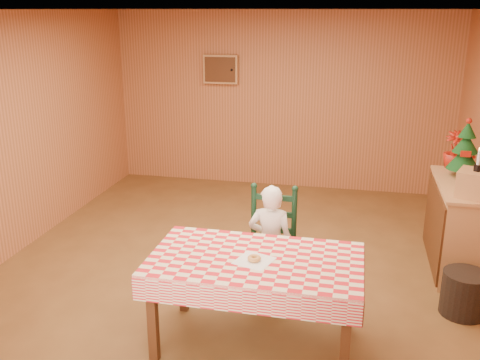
{
  "coord_description": "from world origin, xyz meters",
  "views": [
    {
      "loc": [
        1.12,
        -4.83,
        2.61
      ],
      "look_at": [
        0.0,
        0.2,
        0.95
      ],
      "focal_mm": 40.0,
      "sensor_mm": 36.0,
      "label": 1
    }
  ],
  "objects_px": {
    "ladder_chair": "(271,247)",
    "storage_bin": "(464,293)",
    "shelf_unit": "(459,226)",
    "christmas_tree": "(465,150)",
    "seated_child": "(270,244)",
    "crate": "(475,184)",
    "dining_table": "(255,268)"
  },
  "relations": [
    {
      "from": "dining_table",
      "to": "ladder_chair",
      "type": "height_order",
      "value": "ladder_chair"
    },
    {
      "from": "dining_table",
      "to": "seated_child",
      "type": "xyz_separation_m",
      "value": [
        -0.0,
        0.73,
        -0.13
      ]
    },
    {
      "from": "ladder_chair",
      "to": "christmas_tree",
      "type": "relative_size",
      "value": 1.74
    },
    {
      "from": "storage_bin",
      "to": "ladder_chair",
      "type": "bearing_deg",
      "value": -177.97
    },
    {
      "from": "seated_child",
      "to": "storage_bin",
      "type": "xyz_separation_m",
      "value": [
        1.73,
        0.12,
        -0.36
      ]
    },
    {
      "from": "crate",
      "to": "christmas_tree",
      "type": "bearing_deg",
      "value": 90.0
    },
    {
      "from": "dining_table",
      "to": "christmas_tree",
      "type": "relative_size",
      "value": 2.67
    },
    {
      "from": "shelf_unit",
      "to": "dining_table",
      "type": "bearing_deg",
      "value": -135.18
    },
    {
      "from": "seated_child",
      "to": "dining_table",
      "type": "bearing_deg",
      "value": 90.0
    },
    {
      "from": "shelf_unit",
      "to": "crate",
      "type": "height_order",
      "value": "crate"
    },
    {
      "from": "ladder_chair",
      "to": "storage_bin",
      "type": "xyz_separation_m",
      "value": [
        1.73,
        0.06,
        -0.3
      ]
    },
    {
      "from": "dining_table",
      "to": "ladder_chair",
      "type": "distance_m",
      "value": 0.81
    },
    {
      "from": "seated_child",
      "to": "shelf_unit",
      "type": "height_order",
      "value": "seated_child"
    },
    {
      "from": "storage_bin",
      "to": "christmas_tree",
      "type": "bearing_deg",
      "value": 86.01
    },
    {
      "from": "christmas_tree",
      "to": "shelf_unit",
      "type": "bearing_deg",
      "value": -91.98
    },
    {
      "from": "crate",
      "to": "storage_bin",
      "type": "bearing_deg",
      "value": -98.72
    },
    {
      "from": "dining_table",
      "to": "seated_child",
      "type": "distance_m",
      "value": 0.74
    },
    {
      "from": "storage_bin",
      "to": "shelf_unit",
      "type": "bearing_deg",
      "value": 85.47
    },
    {
      "from": "ladder_chair",
      "to": "crate",
      "type": "bearing_deg",
      "value": 18.45
    },
    {
      "from": "crate",
      "to": "christmas_tree",
      "type": "height_order",
      "value": "christmas_tree"
    },
    {
      "from": "dining_table",
      "to": "shelf_unit",
      "type": "xyz_separation_m",
      "value": [
        1.8,
        1.79,
        -0.22
      ]
    },
    {
      "from": "christmas_tree",
      "to": "crate",
      "type": "bearing_deg",
      "value": -90.0
    },
    {
      "from": "seated_child",
      "to": "crate",
      "type": "bearing_deg",
      "value": -159.94
    },
    {
      "from": "dining_table",
      "to": "shelf_unit",
      "type": "height_order",
      "value": "shelf_unit"
    },
    {
      "from": "ladder_chair",
      "to": "seated_child",
      "type": "xyz_separation_m",
      "value": [
        -0.0,
        -0.06,
        0.06
      ]
    },
    {
      "from": "crate",
      "to": "christmas_tree",
      "type": "relative_size",
      "value": 0.48
    },
    {
      "from": "shelf_unit",
      "to": "christmas_tree",
      "type": "height_order",
      "value": "christmas_tree"
    },
    {
      "from": "dining_table",
      "to": "christmas_tree",
      "type": "distance_m",
      "value": 2.78
    },
    {
      "from": "ladder_chair",
      "to": "storage_bin",
      "type": "relative_size",
      "value": 2.71
    },
    {
      "from": "ladder_chair",
      "to": "shelf_unit",
      "type": "xyz_separation_m",
      "value": [
        1.8,
        1.0,
        -0.04
      ]
    },
    {
      "from": "shelf_unit",
      "to": "christmas_tree",
      "type": "distance_m",
      "value": 0.79
    },
    {
      "from": "shelf_unit",
      "to": "storage_bin",
      "type": "relative_size",
      "value": 3.11
    }
  ]
}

